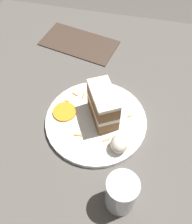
{
  "coord_description": "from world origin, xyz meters",
  "views": [
    {
      "loc": [
        -0.42,
        -0.05,
        0.65
      ],
      "look_at": [
        -0.02,
        0.03,
        0.09
      ],
      "focal_mm": 42.0,
      "sensor_mm": 36.0,
      "label": 1
    }
  ],
  "objects_px": {
    "cake_slice": "(103,105)",
    "cream_dollop": "(119,144)",
    "drinking_glass": "(121,194)",
    "menu_card": "(79,43)",
    "plate": "(96,121)",
    "orange_garnish": "(65,112)"
  },
  "relations": [
    {
      "from": "cake_slice",
      "to": "cream_dollop",
      "type": "relative_size",
      "value": 2.53
    },
    {
      "from": "cream_dollop",
      "to": "menu_card",
      "type": "bearing_deg",
      "value": 28.25
    },
    {
      "from": "cream_dollop",
      "to": "menu_card",
      "type": "relative_size",
      "value": 0.19
    },
    {
      "from": "plate",
      "to": "cake_slice",
      "type": "distance_m",
      "value": 0.06
    },
    {
      "from": "plate",
      "to": "cake_slice",
      "type": "relative_size",
      "value": 2.24
    },
    {
      "from": "plate",
      "to": "drinking_glass",
      "type": "xyz_separation_m",
      "value": [
        -0.2,
        -0.1,
        0.04
      ]
    },
    {
      "from": "cream_dollop",
      "to": "orange_garnish",
      "type": "height_order",
      "value": "cream_dollop"
    },
    {
      "from": "menu_card",
      "to": "cream_dollop",
      "type": "bearing_deg",
      "value": -139.33
    },
    {
      "from": "drinking_glass",
      "to": "menu_card",
      "type": "relative_size",
      "value": 0.41
    },
    {
      "from": "cake_slice",
      "to": "orange_garnish",
      "type": "relative_size",
      "value": 1.91
    },
    {
      "from": "plate",
      "to": "cream_dollop",
      "type": "relative_size",
      "value": 5.66
    },
    {
      "from": "plate",
      "to": "menu_card",
      "type": "xyz_separation_m",
      "value": [
        0.32,
        0.13,
        -0.01
      ]
    },
    {
      "from": "orange_garnish",
      "to": "drinking_glass",
      "type": "xyz_separation_m",
      "value": [
        -0.21,
        -0.19,
        0.03
      ]
    },
    {
      "from": "plate",
      "to": "menu_card",
      "type": "relative_size",
      "value": 1.07
    },
    {
      "from": "cream_dollop",
      "to": "drinking_glass",
      "type": "bearing_deg",
      "value": -169.08
    },
    {
      "from": "orange_garnish",
      "to": "menu_card",
      "type": "distance_m",
      "value": 0.31
    },
    {
      "from": "cream_dollop",
      "to": "orange_garnish",
      "type": "bearing_deg",
      "value": 65.34
    },
    {
      "from": "orange_garnish",
      "to": "drinking_glass",
      "type": "bearing_deg",
      "value": -136.9
    },
    {
      "from": "orange_garnish",
      "to": "menu_card",
      "type": "height_order",
      "value": "orange_garnish"
    },
    {
      "from": "orange_garnish",
      "to": "drinking_glass",
      "type": "height_order",
      "value": "drinking_glass"
    },
    {
      "from": "drinking_glass",
      "to": "menu_card",
      "type": "bearing_deg",
      "value": 24.3
    },
    {
      "from": "plate",
      "to": "cake_slice",
      "type": "bearing_deg",
      "value": -45.49
    }
  ]
}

